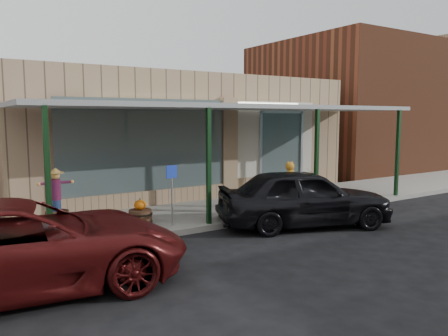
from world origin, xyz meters
TOP-DOWN VIEW (x-y plane):
  - ground at (0.00, 0.00)m, footprint 120.00×120.00m
  - sidewalk at (0.00, 3.60)m, footprint 40.00×3.20m
  - storefront at (-0.00, 8.16)m, footprint 12.00×6.25m
  - awning at (0.00, 3.56)m, footprint 12.00×3.00m
  - block_buildings_near at (2.01, 9.20)m, footprint 61.00×8.00m
  - barrel_scarecrow at (-5.00, 3.93)m, footprint 0.86×0.63m
  - barrel_pumpkin at (-3.28, 2.92)m, footprint 0.73×0.73m
  - handicap_sign at (-2.67, 2.40)m, footprint 0.30×0.08m
  - parked_sedan at (0.40, 1.15)m, footprint 4.70×3.13m
  - car_maroon at (-6.25, 0.46)m, footprint 5.51×2.98m

SIDE VIEW (x-z plane):
  - ground at x=0.00m, z-range 0.00..0.00m
  - sidewalk at x=0.00m, z-range 0.00..0.15m
  - barrel_pumpkin at x=-3.28m, z-range 0.05..0.72m
  - barrel_scarecrow at x=-5.00m, z-range -0.08..1.33m
  - car_maroon at x=-6.25m, z-range 0.00..1.47m
  - parked_sedan at x=0.40m, z-range -0.04..1.54m
  - handicap_sign at x=-2.67m, z-range 0.36..1.84m
  - storefront at x=0.00m, z-range -0.01..4.19m
  - awning at x=0.00m, z-range 1.49..4.53m
  - block_buildings_near at x=2.01m, z-range -0.23..7.77m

